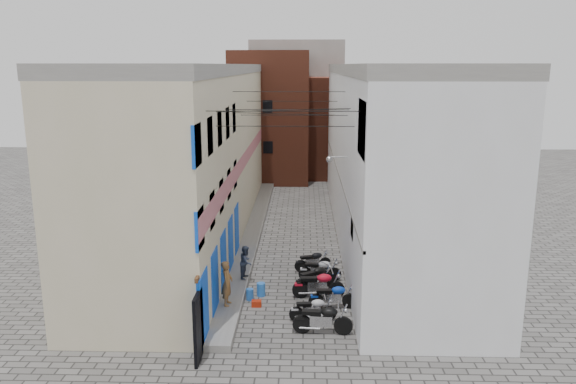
# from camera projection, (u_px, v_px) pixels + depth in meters

# --- Properties ---
(ground) EXTENTS (90.00, 90.00, 0.00)m
(ground) POSITION_uv_depth(u_px,v_px,m) (281.00, 354.00, 17.79)
(ground) COLOR #565451
(ground) RESTS_ON ground
(plinth) EXTENTS (0.90, 26.00, 0.25)m
(plinth) POSITION_uv_depth(u_px,v_px,m) (253.00, 231.00, 30.50)
(plinth) COLOR gray
(plinth) RESTS_ON ground
(building_left) EXTENTS (5.10, 27.00, 9.00)m
(building_left) POSITION_uv_depth(u_px,v_px,m) (197.00, 152.00, 29.56)
(building_left) COLOR #BFB690
(building_left) RESTS_ON ground
(building_right) EXTENTS (5.94, 26.00, 9.00)m
(building_right) POSITION_uv_depth(u_px,v_px,m) (386.00, 152.00, 29.32)
(building_right) COLOR white
(building_right) RESTS_ON ground
(building_far_brick_left) EXTENTS (6.00, 6.00, 10.00)m
(building_far_brick_left) POSITION_uv_depth(u_px,v_px,m) (270.00, 116.00, 44.04)
(building_far_brick_left) COLOR brown
(building_far_brick_left) RESTS_ON ground
(building_far_brick_right) EXTENTS (5.00, 6.00, 8.00)m
(building_far_brick_right) POSITION_uv_depth(u_px,v_px,m) (333.00, 127.00, 46.06)
(building_far_brick_right) COLOR brown
(building_far_brick_right) RESTS_ON ground
(building_far_concrete) EXTENTS (8.00, 5.00, 11.00)m
(building_far_concrete) POSITION_uv_depth(u_px,v_px,m) (297.00, 105.00, 49.72)
(building_far_concrete) COLOR gray
(building_far_concrete) RESTS_ON ground
(far_shopfront) EXTENTS (2.00, 0.30, 2.40)m
(far_shopfront) POSITION_uv_depth(u_px,v_px,m) (295.00, 171.00, 42.09)
(far_shopfront) COLOR black
(far_shopfront) RESTS_ON ground
(overhead_wires) EXTENTS (5.80, 13.02, 1.32)m
(overhead_wires) POSITION_uv_depth(u_px,v_px,m) (288.00, 109.00, 23.67)
(overhead_wires) COLOR black
(overhead_wires) RESTS_ON ground
(motorcycle_a) EXTENTS (2.09, 0.79, 1.19)m
(motorcycle_a) POSITION_uv_depth(u_px,v_px,m) (323.00, 318.00, 19.01)
(motorcycle_a) COLOR black
(motorcycle_a) RESTS_ON ground
(motorcycle_b) EXTENTS (1.74, 0.68, 0.98)m
(motorcycle_b) POSITION_uv_depth(u_px,v_px,m) (313.00, 308.00, 20.01)
(motorcycle_b) COLOR #B5B5BA
(motorcycle_b) RESTS_ON ground
(motorcycle_c) EXTENTS (1.89, 0.70, 1.08)m
(motorcycle_c) POSITION_uv_depth(u_px,v_px,m) (333.00, 295.00, 21.00)
(motorcycle_c) COLOR #0B33A5
(motorcycle_c) RESTS_ON ground
(motorcycle_d) EXTENTS (2.11, 0.78, 1.20)m
(motorcycle_d) POSITION_uv_depth(u_px,v_px,m) (319.00, 283.00, 21.98)
(motorcycle_d) COLOR red
(motorcycle_d) RESTS_ON ground
(motorcycle_e) EXTENTS (1.96, 1.57, 1.12)m
(motorcycle_e) POSITION_uv_depth(u_px,v_px,m) (315.00, 276.00, 22.79)
(motorcycle_e) COLOR black
(motorcycle_e) RESTS_ON ground
(motorcycle_f) EXTENTS (1.84, 0.64, 1.05)m
(motorcycle_f) POSITION_uv_depth(u_px,v_px,m) (320.00, 269.00, 23.76)
(motorcycle_f) COLOR #BCBDC2
(motorcycle_f) RESTS_ON ground
(motorcycle_g) EXTENTS (1.78, 1.08, 0.99)m
(motorcycle_g) POSITION_uv_depth(u_px,v_px,m) (313.00, 260.00, 24.94)
(motorcycle_g) COLOR black
(motorcycle_g) RESTS_ON ground
(person_a) EXTENTS (0.45, 0.65, 1.69)m
(person_a) POSITION_uv_depth(u_px,v_px,m) (227.00, 283.00, 20.68)
(person_a) COLOR olive
(person_a) RESTS_ON plinth
(person_b) EXTENTS (0.65, 0.76, 1.39)m
(person_b) POSITION_uv_depth(u_px,v_px,m) (246.00, 262.00, 23.36)
(person_b) COLOR #343C4E
(person_b) RESTS_ON plinth
(water_jug_near) EXTENTS (0.36, 0.36, 0.45)m
(water_jug_near) POSITION_uv_depth(u_px,v_px,m) (250.00, 294.00, 21.85)
(water_jug_near) COLOR blue
(water_jug_near) RESTS_ON ground
(water_jug_far) EXTENTS (0.43, 0.43, 0.53)m
(water_jug_far) POSITION_uv_depth(u_px,v_px,m) (261.00, 289.00, 22.24)
(water_jug_far) COLOR blue
(water_jug_far) RESTS_ON ground
(red_crate) EXTENTS (0.38, 0.29, 0.23)m
(red_crate) POSITION_uv_depth(u_px,v_px,m) (256.00, 303.00, 21.29)
(red_crate) COLOR #A0210B
(red_crate) RESTS_ON ground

